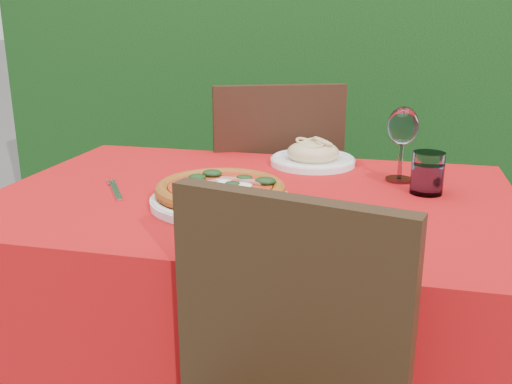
% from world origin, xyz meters
% --- Properties ---
extents(hedge, '(3.20, 0.55, 1.78)m').
position_xyz_m(hedge, '(0.00, 1.55, 0.92)').
color(hedge, black).
rests_on(hedge, ground).
extents(dining_table, '(1.26, 0.86, 0.75)m').
position_xyz_m(dining_table, '(0.00, 0.00, 0.60)').
color(dining_table, '#4C2918').
rests_on(dining_table, ground).
extents(chair_far, '(0.57, 0.57, 0.96)m').
position_xyz_m(chair_far, '(-0.08, 0.61, 0.55)').
color(chair_far, black).
rests_on(chair_far, ground).
extents(pizza_plate, '(0.37, 0.37, 0.06)m').
position_xyz_m(pizza_plate, '(-0.05, -0.10, 0.78)').
color(pizza_plate, white).
rests_on(pizza_plate, dining_table).
extents(pasta_plate, '(0.25, 0.25, 0.07)m').
position_xyz_m(pasta_plate, '(0.10, 0.33, 0.77)').
color(pasta_plate, white).
rests_on(pasta_plate, dining_table).
extents(water_glass, '(0.08, 0.08, 0.10)m').
position_xyz_m(water_glass, '(0.41, 0.10, 0.79)').
color(water_glass, silver).
rests_on(water_glass, dining_table).
extents(wine_glass, '(0.08, 0.08, 0.20)m').
position_xyz_m(wine_glass, '(0.35, 0.20, 0.89)').
color(wine_glass, silver).
rests_on(wine_glass, dining_table).
extents(fork, '(0.14, 0.19, 0.01)m').
position_xyz_m(fork, '(-0.33, -0.07, 0.75)').
color(fork, silver).
rests_on(fork, dining_table).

